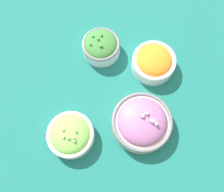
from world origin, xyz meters
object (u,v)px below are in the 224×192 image
bowl_lettuce (71,135)px  bowl_red_onion (142,122)px  bowl_carrots (154,62)px  bowl_broccoli (101,46)px

bowl_lettuce → bowl_red_onion: bearing=-64.7°
bowl_carrots → bowl_lettuce: 0.37m
bowl_broccoli → bowl_lettuce: bearing=178.8°
bowl_broccoli → bowl_lettuce: size_ratio=0.90×
bowl_lettuce → bowl_red_onion: bowl_red_onion is taller
bowl_red_onion → bowl_carrots: bearing=2.3°
bowl_broccoli → bowl_carrots: bowl_broccoli is taller
bowl_broccoli → bowl_lettuce: 0.32m
bowl_carrots → bowl_red_onion: bearing=-177.7°
bowl_broccoli → bowl_lettuce: (-0.32, 0.01, -0.00)m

